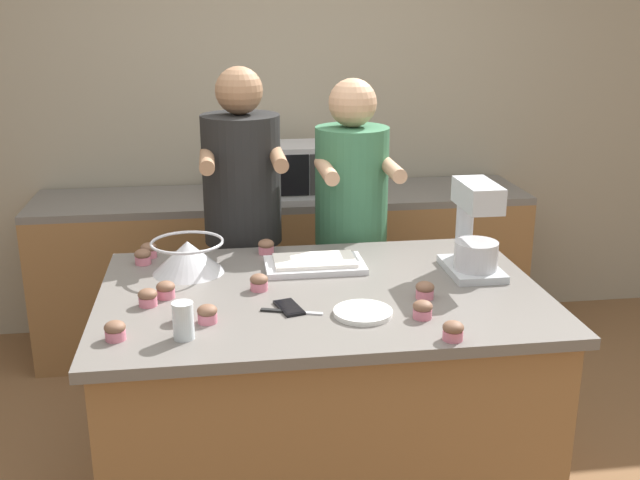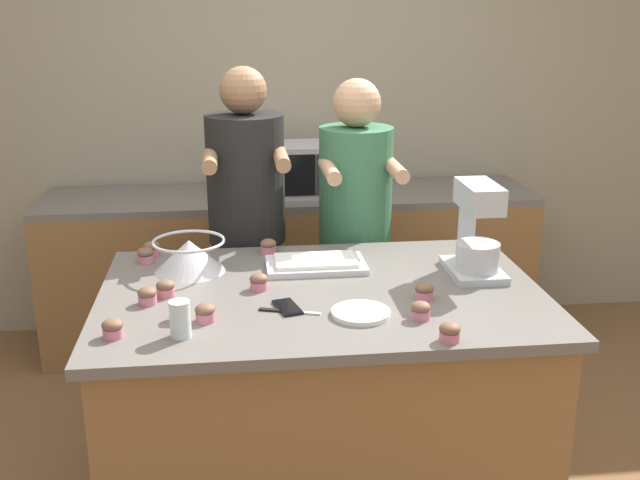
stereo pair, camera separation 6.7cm
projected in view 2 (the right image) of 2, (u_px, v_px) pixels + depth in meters
back_wall at (284, 109)px, 4.48m from camera, size 10.00×0.06×2.70m
island_counter at (322, 400)px, 2.94m from camera, size 1.65×1.09×0.93m
back_counter at (290, 269)px, 4.42m from camera, size 2.80×0.60×0.91m
person_left at (248, 242)px, 3.51m from camera, size 0.37×0.52×1.70m
person_right at (355, 243)px, 3.57m from camera, size 0.35×0.51×1.64m
stand_mixer at (476, 235)px, 2.91m from camera, size 0.20×0.30×0.37m
mixing_bowl at (189, 254)px, 2.98m from camera, size 0.29×0.29×0.13m
baking_tray at (316, 264)px, 3.03m from camera, size 0.40×0.23×0.04m
microwave_oven at (288, 169)px, 4.23m from camera, size 0.55×0.33×0.29m
cell_phone at (287, 307)px, 2.63m from camera, size 0.11×0.16×0.01m
drinking_glass at (180, 319)px, 2.39m from camera, size 0.07×0.07×0.12m
small_plate at (361, 313)px, 2.57m from camera, size 0.20×0.20×0.02m
knife at (286, 311)px, 2.60m from camera, size 0.21×0.08×0.01m
cupcake_0 at (259, 282)px, 2.80m from camera, size 0.07×0.07×0.06m
cupcake_1 at (268, 246)px, 3.20m from camera, size 0.07×0.07×0.06m
cupcake_2 at (450, 332)px, 2.37m from camera, size 0.07×0.07×0.06m
cupcake_3 at (205, 312)px, 2.52m from camera, size 0.07×0.07×0.06m
cupcake_4 at (424, 291)px, 2.71m from camera, size 0.07×0.07×0.06m
cupcake_5 at (180, 311)px, 2.53m from camera, size 0.07×0.07×0.06m
cupcake_6 at (166, 288)px, 2.73m from camera, size 0.07×0.07×0.06m
cupcake_7 at (147, 296)px, 2.66m from camera, size 0.07×0.07×0.06m
cupcake_8 at (152, 249)px, 3.17m from camera, size 0.07×0.07×0.06m
cupcake_9 at (113, 328)px, 2.40m from camera, size 0.07×0.07×0.06m
cupcake_10 at (421, 310)px, 2.54m from camera, size 0.07×0.07×0.06m
cupcake_11 at (145, 255)px, 3.09m from camera, size 0.07×0.07×0.06m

